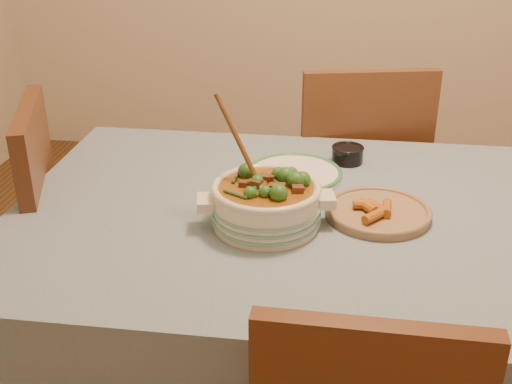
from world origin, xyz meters
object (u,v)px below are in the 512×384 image
(stew_casserole, at_px, (266,201))
(chair_far, at_px, (356,174))
(condiment_bowl, at_px, (348,153))
(white_plate, at_px, (294,174))
(chair_left, at_px, (7,244))
(dining_table, at_px, (331,243))
(fried_plate, at_px, (378,210))

(stew_casserole, height_order, chair_far, stew_casserole)
(stew_casserole, bearing_deg, condiment_bowl, 65.53)
(condiment_bowl, xyz_separation_m, chair_far, (0.04, 0.38, -0.23))
(white_plate, bearing_deg, chair_far, 69.37)
(stew_casserole, distance_m, condiment_bowl, 0.48)
(condiment_bowl, distance_m, chair_left, 1.06)
(condiment_bowl, xyz_separation_m, chair_left, (-1.00, -0.28, -0.24))
(chair_far, xyz_separation_m, chair_left, (-1.04, -0.65, -0.00))
(dining_table, xyz_separation_m, stew_casserole, (-0.16, -0.09, 0.16))
(dining_table, distance_m, white_plate, 0.26)
(stew_casserole, relative_size, white_plate, 1.07)
(chair_left, bearing_deg, chair_far, 102.73)
(dining_table, bearing_deg, chair_far, 83.86)
(condiment_bowl, relative_size, fried_plate, 0.33)
(white_plate, bearing_deg, chair_left, -170.60)
(fried_plate, relative_size, chair_far, 0.31)
(condiment_bowl, bearing_deg, dining_table, -95.68)
(dining_table, relative_size, chair_far, 1.73)
(stew_casserole, distance_m, chair_left, 0.86)
(white_plate, relative_size, condiment_bowl, 3.26)
(stew_casserole, relative_size, condiment_bowl, 3.49)
(condiment_bowl, height_order, fried_plate, condiment_bowl)
(fried_plate, relative_size, chair_left, 0.31)
(condiment_bowl, bearing_deg, chair_far, 83.44)
(condiment_bowl, relative_size, chair_left, 0.10)
(white_plate, height_order, chair_left, chair_left)
(dining_table, height_order, chair_far, chair_far)
(fried_plate, bearing_deg, chair_left, 176.34)
(chair_far, relative_size, chair_left, 1.01)
(fried_plate, xyz_separation_m, chair_far, (-0.04, 0.72, -0.22))
(stew_casserole, xyz_separation_m, white_plate, (0.05, 0.29, -0.05))
(dining_table, relative_size, fried_plate, 5.60)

